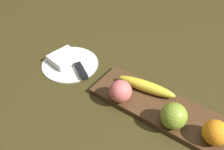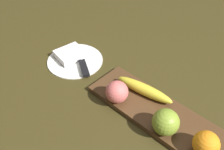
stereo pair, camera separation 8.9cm
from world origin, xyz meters
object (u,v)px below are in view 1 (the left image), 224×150
at_px(apple, 174,116).
at_px(peach, 121,91).
at_px(folded_napkin, 64,58).
at_px(knife, 80,68).
at_px(dinner_plate, 70,63).
at_px(orange_near_apple, 215,133).
at_px(banana, 146,86).
at_px(fruit_tray, 163,109).

xyz_separation_m(apple, peach, (0.18, 0.01, -0.00)).
xyz_separation_m(folded_napkin, knife, (-0.08, 0.01, -0.01)).
height_order(dinner_plate, folded_napkin, folded_napkin).
distance_m(apple, dinner_plate, 0.45).
bearing_deg(folded_napkin, orange_near_apple, 177.10).
distance_m(banana, peach, 0.09).
distance_m(peach, dinner_plate, 0.27).
bearing_deg(banana, apple, -38.25).
relative_size(peach, dinner_plate, 0.34).
bearing_deg(banana, orange_near_apple, -22.01).
height_order(fruit_tray, knife, knife).
height_order(peach, dinner_plate, peach).
bearing_deg(banana, knife, 179.80).
xyz_separation_m(fruit_tray, apple, (-0.05, 0.05, 0.05)).
relative_size(orange_near_apple, dinner_plate, 0.33).
bearing_deg(apple, orange_near_apple, -172.01).
bearing_deg(dinner_plate, apple, 174.10).
height_order(orange_near_apple, peach, peach).
height_order(orange_near_apple, folded_napkin, orange_near_apple).
bearing_deg(fruit_tray, orange_near_apple, 169.92).
bearing_deg(folded_napkin, knife, 175.11).
bearing_deg(knife, peach, -161.34).
relative_size(dinner_plate, knife, 1.28).
relative_size(apple, dinner_plate, 0.36).
distance_m(dinner_plate, folded_napkin, 0.03).
height_order(fruit_tray, dinner_plate, fruit_tray).
relative_size(fruit_tray, dinner_plate, 2.22).
distance_m(fruit_tray, peach, 0.14).
bearing_deg(orange_near_apple, dinner_plate, -3.04).
relative_size(peach, knife, 0.43).
bearing_deg(fruit_tray, folded_napkin, -0.00).
bearing_deg(folded_napkin, apple, 174.43).
bearing_deg(peach, orange_near_apple, -175.82).
distance_m(fruit_tray, orange_near_apple, 0.18).
distance_m(fruit_tray, dinner_plate, 0.39).
relative_size(fruit_tray, folded_napkin, 4.58).
height_order(fruit_tray, orange_near_apple, orange_near_apple).
height_order(fruit_tray, apple, apple).
xyz_separation_m(banana, folded_napkin, (0.34, 0.03, -0.02)).
height_order(apple, banana, apple).
distance_m(fruit_tray, banana, 0.09).
xyz_separation_m(banana, orange_near_apple, (-0.25, 0.06, 0.02)).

